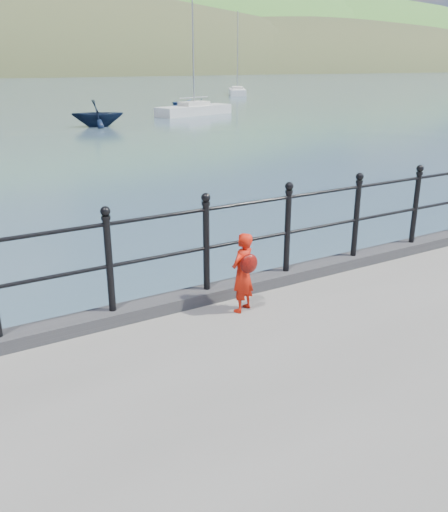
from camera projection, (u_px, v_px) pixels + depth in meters
ground at (161, 378)px, 6.84m from camera, size 600.00×600.00×0.00m
kerb at (162, 305)px, 6.36m from camera, size 60.00×0.30×0.15m
railing at (160, 244)px, 6.11m from camera, size 18.11×0.11×1.20m
far_shore at (10, 129)px, 226.89m from camera, size 830.00×200.00×156.00m
child at (243, 272)px, 6.22m from camera, size 0.41×0.36×0.95m
launch_blue at (197, 105)px, 45.03m from camera, size 4.52×5.44×0.97m
launch_navy at (97, 113)px, 33.43m from camera, size 3.81×3.55×1.63m
sailboat_far at (237, 92)px, 67.29m from camera, size 5.01×6.96×9.80m
sailboat_near at (194, 111)px, 41.12m from camera, size 6.65×3.43×8.79m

